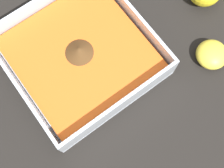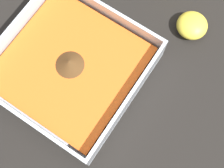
{
  "view_description": "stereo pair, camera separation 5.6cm",
  "coord_description": "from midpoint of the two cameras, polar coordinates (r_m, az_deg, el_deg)",
  "views": [
    {
      "loc": [
        0.05,
        0.25,
        0.57
      ],
      "look_at": [
        -0.05,
        0.12,
        0.03
      ],
      "focal_mm": 50.0,
      "sensor_mm": 36.0,
      "label": 1
    },
    {
      "loc": [
        0.09,
        0.21,
        0.57
      ],
      "look_at": [
        -0.05,
        0.12,
        0.03
      ],
      "focal_mm": 50.0,
      "sensor_mm": 36.0,
      "label": 2
    }
  ],
  "objects": [
    {
      "name": "ground_plane",
      "position": [
        0.61,
        -7.52,
        4.72
      ],
      "size": [
        4.0,
        4.0,
        0.0
      ],
      "primitive_type": "plane",
      "color": "black"
    },
    {
      "name": "square_dish",
      "position": [
        0.59,
        -3.15,
        4.71
      ],
      "size": [
        0.25,
        0.25,
        0.06
      ],
      "color": "silver",
      "rests_on": "ground_plane"
    },
    {
      "name": "lemon_half",
      "position": [
        0.63,
        20.21,
        4.68
      ],
      "size": [
        0.06,
        0.06,
        0.03
      ],
      "color": "yellow",
      "rests_on": "ground_plane"
    }
  ]
}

